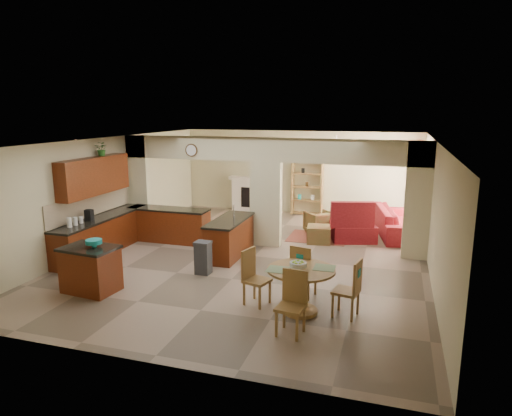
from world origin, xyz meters
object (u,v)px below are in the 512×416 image
(dining_table, at_px, (301,284))
(sofa, at_px, (397,222))
(kitchen_island, at_px, (91,269))
(armchair, at_px, (319,222))

(dining_table, xyz_separation_m, sofa, (1.59, 5.82, -0.14))
(kitchen_island, bearing_deg, sofa, 52.36)
(armchair, bearing_deg, dining_table, 55.65)
(kitchen_island, xyz_separation_m, sofa, (5.71, 6.07, -0.07))
(kitchen_island, relative_size, armchair, 1.55)
(armchair, bearing_deg, sofa, 152.81)
(kitchen_island, xyz_separation_m, armchair, (3.56, 5.57, -0.13))
(sofa, relative_size, armchair, 3.68)
(dining_table, relative_size, armchair, 1.66)
(dining_table, bearing_deg, armchair, 95.98)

